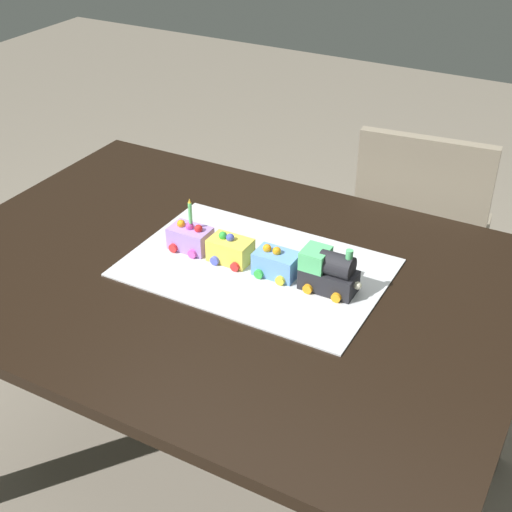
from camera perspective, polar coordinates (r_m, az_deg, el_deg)
name	(u,v)px	position (r m, az deg, el deg)	size (l,w,h in m)	color
ground_plane	(228,482)	(2.16, -2.29, -17.77)	(8.00, 8.00, 0.00)	gray
dining_table	(222,307)	(1.72, -2.75, -4.14)	(1.40, 1.00, 0.74)	black
chair	(421,235)	(2.38, 13.13, 1.63)	(0.44, 0.44, 0.86)	gray
cake_board	(256,267)	(1.67, 0.00, -0.93)	(0.60, 0.40, 0.00)	silver
cake_locomotive	(329,272)	(1.57, 5.86, -1.26)	(0.14, 0.08, 0.12)	#232328
cake_car_tanker_sky_blue	(276,263)	(1.62, 1.65, -0.59)	(0.10, 0.08, 0.07)	#669EEA
cake_car_flatbed_lemon	(232,250)	(1.67, -1.94, 0.47)	(0.10, 0.08, 0.07)	#F4E04C
cake_car_hopper_lavender	(190,238)	(1.73, -5.31, 1.47)	(0.10, 0.08, 0.07)	#AD84E0
birthday_candle	(190,211)	(1.69, -5.33, 3.62)	(0.01, 0.01, 0.07)	#66D872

